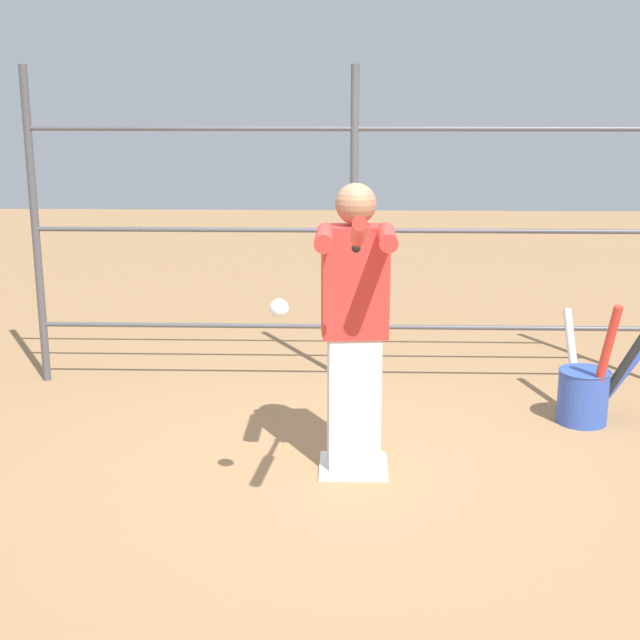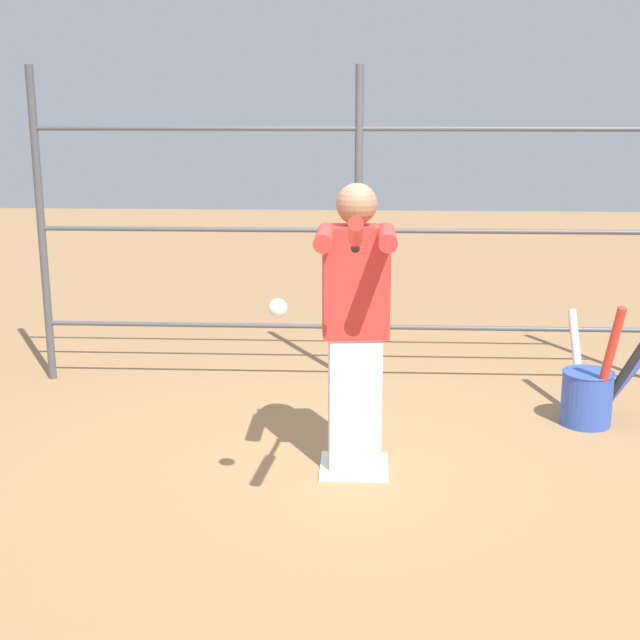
# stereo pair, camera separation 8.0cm
# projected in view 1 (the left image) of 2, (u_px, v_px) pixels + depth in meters

# --- Properties ---
(ground_plane) EXTENTS (24.00, 24.00, 0.00)m
(ground_plane) POSITION_uv_depth(u_px,v_px,m) (353.00, 468.00, 5.28)
(ground_plane) COLOR #9E754C
(home_plate) EXTENTS (0.40, 0.40, 0.02)m
(home_plate) POSITION_uv_depth(u_px,v_px,m) (353.00, 466.00, 5.28)
(home_plate) COLOR white
(home_plate) RESTS_ON ground
(fence_backstop) EXTENTS (4.80, 0.06, 2.36)m
(fence_backstop) POSITION_uv_depth(u_px,v_px,m) (354.00, 230.00, 6.54)
(fence_backstop) COLOR #4C4C51
(fence_backstop) RESTS_ON ground
(batter) EXTENTS (0.43, 0.59, 1.68)m
(batter) POSITION_uv_depth(u_px,v_px,m) (355.00, 320.00, 5.04)
(batter) COLOR silver
(batter) RESTS_ON ground
(baseball_bat_swinging) EXTENTS (0.07, 0.86, 0.30)m
(baseball_bat_swinging) POSITION_uv_depth(u_px,v_px,m) (358.00, 234.00, 3.98)
(baseball_bat_swinging) COLOR black
(softball_in_flight) EXTENTS (0.10, 0.10, 0.10)m
(softball_in_flight) POSITION_uv_depth(u_px,v_px,m) (279.00, 308.00, 4.39)
(softball_in_flight) COLOR white
(bat_bucket) EXTENTS (0.78, 0.83, 0.87)m
(bat_bucket) POSITION_uv_depth(u_px,v_px,m) (589.00, 389.00, 5.97)
(bat_bucket) COLOR #3351B2
(bat_bucket) RESTS_ON ground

